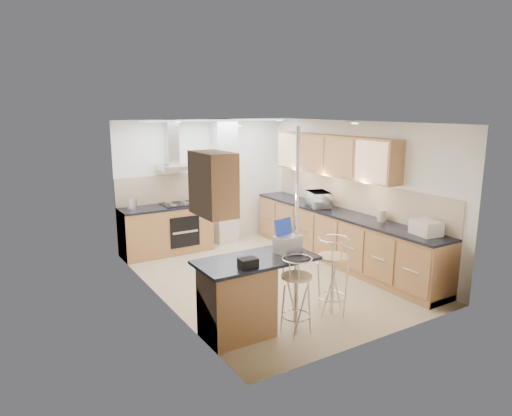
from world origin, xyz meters
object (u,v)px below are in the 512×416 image
bar_stool_near (296,295)px  bread_bin (426,228)px  laptop (288,244)px  bar_stool_end (333,276)px  microwave (319,199)px

bar_stool_near → bread_bin: bread_bin is taller
laptop → bar_stool_end: laptop is taller
microwave → bar_stool_end: 2.58m
laptop → bar_stool_near: 0.64m
bar_stool_near → bar_stool_end: 0.76m
microwave → bread_bin: size_ratio=1.33×
bar_stool_near → microwave: bearing=21.5°
bar_stool_near → laptop: bearing=51.2°
microwave → bar_stool_near: microwave is taller
laptop → bread_bin: laptop is taller
bread_bin → bar_stool_near: bearing=-170.8°
bar_stool_near → bar_stool_end: size_ratio=0.91×
microwave → laptop: size_ratio=1.68×
laptop → bar_stool_end: bearing=-22.5°
microwave → bar_stool_end: bearing=163.4°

